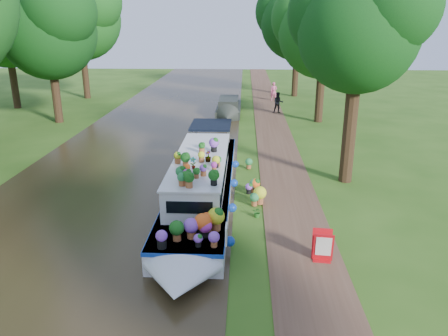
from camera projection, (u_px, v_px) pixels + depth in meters
ground at (260, 207)px, 16.48m from camera, size 100.00×100.00×0.00m
canal_water at (104, 204)px, 16.74m from camera, size 10.00×100.00×0.02m
towpath at (292, 207)px, 16.42m from camera, size 2.20×100.00×0.03m
plant_boat at (201, 183)px, 16.47m from camera, size 2.29×13.52×2.30m
tree_near_overhang at (359, 23)px, 17.10m from camera, size 5.52×5.28×8.99m
tree_near_mid at (324, 25)px, 28.50m from camera, size 6.90×6.60×9.40m
tree_near_far at (298, 17)px, 38.75m from camera, size 7.59×7.26×10.30m
tree_far_c at (48, 23)px, 28.33m from camera, size 7.13×6.82×9.59m
tree_far_d at (79, 12)px, 37.60m from camera, size 8.05×7.70×10.85m
tree_far_h at (4, 15)px, 33.13m from camera, size 7.82×7.48×10.49m
second_boat at (229, 108)px, 32.82m from camera, size 1.78×6.20×1.20m
sandwich_board at (323, 247)px, 12.63m from camera, size 0.59×0.51×0.91m
pedestrian_pink at (274, 91)px, 38.24m from camera, size 0.62×0.44×1.60m
pedestrian_dark at (278, 103)px, 33.01m from camera, size 0.81×0.66×1.57m
verge_plant at (257, 212)px, 15.54m from camera, size 0.42×0.39×0.38m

